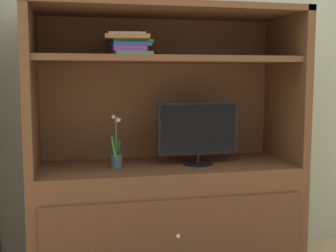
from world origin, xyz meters
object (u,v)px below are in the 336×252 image
tv_monitor (198,132)px  potted_plant (116,156)px  media_console (166,191)px  magazine_stack (129,45)px

tv_monitor → potted_plant: 0.53m
media_console → tv_monitor: media_console is taller
tv_monitor → magazine_stack: bearing=175.7°
magazine_stack → media_console: bearing=1.7°
media_console → tv_monitor: bearing=-11.3°
tv_monitor → magazine_stack: (-0.43, 0.03, 0.53)m
magazine_stack → tv_monitor: bearing=-4.3°
potted_plant → tv_monitor: bearing=-1.3°
tv_monitor → potted_plant: (-0.51, 0.01, -0.14)m
media_console → magazine_stack: size_ratio=4.77×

